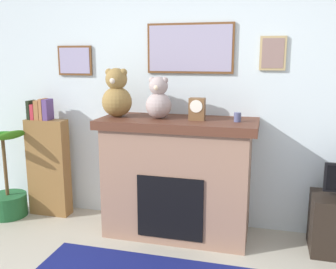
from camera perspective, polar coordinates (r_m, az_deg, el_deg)
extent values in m
cube|color=silver|center=(3.74, 3.60, 6.01)|extent=(5.20, 0.12, 2.60)
cube|color=brown|center=(3.65, 3.32, 12.86)|extent=(0.83, 0.02, 0.47)
cube|color=#9891B0|center=(3.64, 3.29, 12.87)|extent=(0.79, 0.00, 0.43)
cube|color=tan|center=(3.58, 15.56, 11.74)|extent=(0.23, 0.02, 0.30)
cube|color=#846760|center=(3.57, 15.56, 11.74)|extent=(0.19, 0.00, 0.26)
cube|color=brown|center=(4.07, -13.88, 10.79)|extent=(0.37, 0.02, 0.30)
cube|color=#958EB4|center=(4.06, -13.95, 10.78)|extent=(0.33, 0.00, 0.26)
cube|color=#936D59|center=(3.58, 1.46, -7.07)|extent=(1.32, 0.58, 1.03)
cube|color=#522D1F|center=(3.45, 1.51, 1.72)|extent=(1.44, 0.64, 0.08)
cube|color=black|center=(3.37, 0.27, -11.10)|extent=(0.59, 0.02, 0.57)
cube|color=brown|center=(4.21, -17.57, -4.79)|extent=(0.43, 0.16, 1.03)
cube|color=black|center=(4.17, -19.95, 3.53)|extent=(0.03, 0.13, 0.20)
cube|color=#B12937|center=(4.15, -19.44, 3.28)|extent=(0.04, 0.13, 0.16)
cube|color=#976237|center=(4.12, -18.86, 3.55)|extent=(0.05, 0.13, 0.20)
cube|color=#A1663B|center=(4.09, -18.29, 3.65)|extent=(0.03, 0.13, 0.22)
cube|color=#543A74|center=(4.06, -17.69, 3.61)|extent=(0.05, 0.13, 0.21)
cylinder|color=#1E592D|center=(4.43, -22.94, -9.79)|extent=(0.38, 0.38, 0.24)
cylinder|color=brown|center=(4.30, -23.38, -4.56)|extent=(0.04, 0.04, 0.61)
ellipsoid|color=#317016|center=(4.11, -22.55, -0.08)|extent=(0.18, 0.37, 0.08)
ellipsoid|color=#277A1A|center=(4.41, -24.07, -0.10)|extent=(0.32, 0.33, 0.08)
cylinder|color=#4C517A|center=(3.33, 10.45, 2.60)|extent=(0.06, 0.06, 0.08)
cube|color=brown|center=(3.37, 4.42, 3.85)|extent=(0.14, 0.10, 0.20)
cylinder|color=white|center=(3.31, 4.26, 4.27)|extent=(0.11, 0.01, 0.11)
sphere|color=olive|center=(3.58, -7.72, 4.92)|extent=(0.28, 0.28, 0.28)
sphere|color=olive|center=(3.56, -7.81, 8.31)|extent=(0.20, 0.20, 0.20)
sphere|color=olive|center=(3.58, -8.90, 9.27)|extent=(0.07, 0.07, 0.07)
sphere|color=olive|center=(3.53, -6.76, 9.30)|extent=(0.07, 0.07, 0.07)
sphere|color=beige|center=(3.49, -8.32, 8.06)|extent=(0.06, 0.06, 0.06)
sphere|color=#A69594|center=(3.45, -1.43, 4.39)|extent=(0.24, 0.24, 0.24)
sphere|color=#A69594|center=(3.43, -1.44, 7.34)|extent=(0.17, 0.17, 0.17)
sphere|color=#A69594|center=(3.44, -2.41, 8.21)|extent=(0.06, 0.06, 0.06)
sphere|color=#A69594|center=(3.41, -0.47, 8.18)|extent=(0.06, 0.06, 0.06)
sphere|color=beige|center=(3.36, -1.77, 7.11)|extent=(0.05, 0.05, 0.05)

